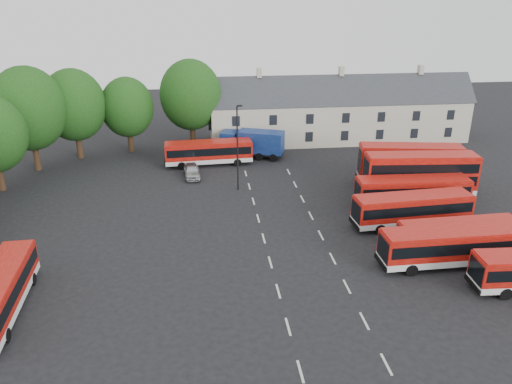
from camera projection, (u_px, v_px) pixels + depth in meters
ground at (267, 250)px, 40.81m from camera, size 140.00×140.00×0.00m
lane_markings at (292, 237)px, 42.91m from camera, size 5.15×33.80×0.01m
treeline at (53, 119)px, 53.80m from camera, size 29.92×32.59×12.01m
terrace_houses at (339, 113)px, 68.33m from camera, size 35.70×7.13×10.06m
bus_row_b at (450, 244)px, 37.91m from camera, size 10.71×2.65×3.02m
bus_row_c at (459, 234)px, 39.77m from camera, size 9.82×2.58×2.76m
bus_row_d at (412, 208)px, 44.21m from camera, size 10.71×3.10×2.99m
bus_row_e at (412, 190)px, 47.90m from camera, size 10.86×2.91×3.05m
bus_dd_south at (420, 173)px, 50.13m from camera, size 11.26×3.44×4.55m
bus_dd_north at (410, 162)px, 53.29m from camera, size 11.03×4.15×4.42m
bus_west at (1, 291)px, 32.41m from camera, size 2.71×9.99×2.80m
bus_north at (209, 151)px, 59.41m from camera, size 10.42×2.99×2.91m
box_truck at (253, 142)px, 62.07m from camera, size 8.11×5.02×3.39m
silver_car at (192, 171)px, 56.01m from camera, size 2.04×4.36×1.44m
lamppost at (238, 146)px, 50.91m from camera, size 0.63×0.25×9.08m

